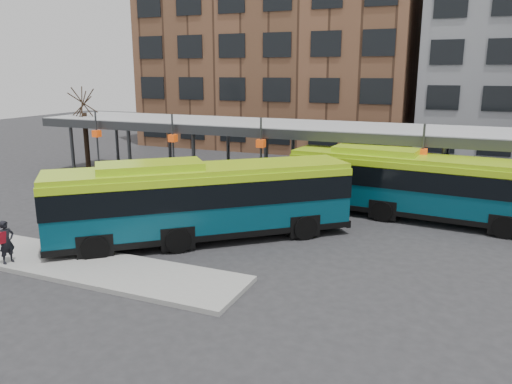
{
  "coord_description": "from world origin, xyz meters",
  "views": [
    {
      "loc": [
        8.06,
        -16.98,
        7.41
      ],
      "look_at": [
        -0.98,
        4.23,
        1.8
      ],
      "focal_mm": 35.0,
      "sensor_mm": 36.0,
      "label": 1
    }
  ],
  "objects_px": {
    "bus_front": "(201,199)",
    "bus_rear": "(415,183)",
    "pedestrian": "(6,242)",
    "tree": "(86,140)"
  },
  "relations": [
    {
      "from": "bus_front",
      "to": "bus_rear",
      "type": "height_order",
      "value": "bus_front"
    },
    {
      "from": "bus_rear",
      "to": "pedestrian",
      "type": "height_order",
      "value": "bus_rear"
    },
    {
      "from": "tree",
      "to": "bus_front",
      "type": "height_order",
      "value": "tree"
    },
    {
      "from": "bus_rear",
      "to": "pedestrian",
      "type": "xyz_separation_m",
      "value": [
        -13.66,
        -13.01,
        -0.81
      ]
    },
    {
      "from": "bus_front",
      "to": "pedestrian",
      "type": "bearing_deg",
      "value": -173.26
    },
    {
      "from": "bus_rear",
      "to": "pedestrian",
      "type": "distance_m",
      "value": 18.88
    },
    {
      "from": "bus_front",
      "to": "pedestrian",
      "type": "height_order",
      "value": "bus_front"
    },
    {
      "from": "bus_front",
      "to": "bus_rear",
      "type": "distance_m",
      "value": 11.06
    },
    {
      "from": "tree",
      "to": "pedestrian",
      "type": "distance_m",
      "value": 19.05
    },
    {
      "from": "bus_front",
      "to": "tree",
      "type": "bearing_deg",
      "value": 105.66
    }
  ]
}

